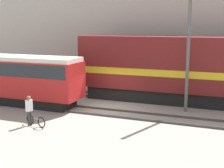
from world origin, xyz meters
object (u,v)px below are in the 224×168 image
at_px(bicycle, 36,121).
at_px(utility_pole_center, 188,46).
at_px(freight_locomotive, 196,69).
at_px(streetcar, 15,77).
at_px(person, 29,107).

distance_m(bicycle, utility_pole_center, 10.72).
bearing_deg(freight_locomotive, utility_pole_center, -97.50).
distance_m(freight_locomotive, streetcar, 13.24).
xyz_separation_m(freight_locomotive, person, (-8.33, -8.68, -1.52)).
distance_m(freight_locomotive, utility_pole_center, 3.00).
bearing_deg(utility_pole_center, bicycle, -140.44).
xyz_separation_m(bicycle, utility_pole_center, (7.63, 6.30, 4.12)).
bearing_deg(utility_pole_center, person, -141.68).
bearing_deg(person, bicycle, 4.80).
relative_size(freight_locomotive, streetcar, 1.70).
bearing_deg(utility_pole_center, streetcar, -169.03).
xyz_separation_m(bicycle, person, (-0.39, -0.03, 0.75)).
height_order(freight_locomotive, streetcar, freight_locomotive).
distance_m(streetcar, person, 5.77).
distance_m(freight_locomotive, bicycle, 11.96).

